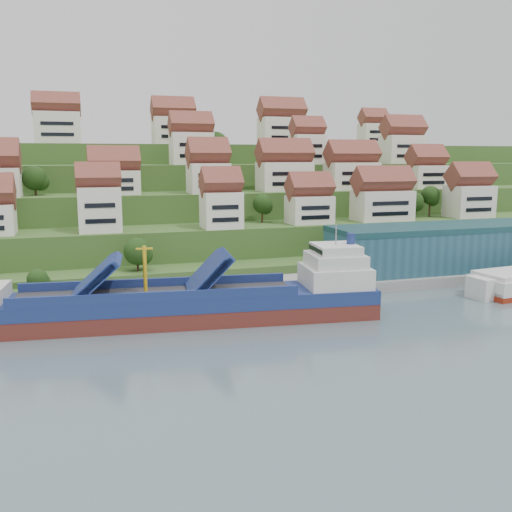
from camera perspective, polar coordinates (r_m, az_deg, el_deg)
name	(u,v)px	position (r m, az deg, el deg)	size (l,w,h in m)	color
ground	(266,315)	(100.29, 0.97, -5.91)	(300.00, 300.00, 0.00)	slate
quay	(333,283)	(120.86, 7.68, -2.71)	(180.00, 14.00, 2.20)	gray
hillside	(168,206)	(198.03, -8.76, 4.99)	(260.00, 128.00, 31.00)	#2D4C1E
hillside_village	(222,167)	(157.43, -3.44, 8.86)	(152.35, 63.03, 28.97)	white
hillside_trees	(160,196)	(140.00, -9.57, 5.96)	(137.16, 62.45, 31.46)	#214216
warehouse	(457,246)	(138.02, 19.46, 0.96)	(60.00, 15.00, 10.00)	#234F61
flagpole	(336,261)	(114.49, 7.96, -0.47)	(1.28, 0.16, 8.00)	gray
cargo_ship	(180,304)	(96.15, -7.57, -4.83)	(71.26, 19.23, 15.53)	#5D231C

